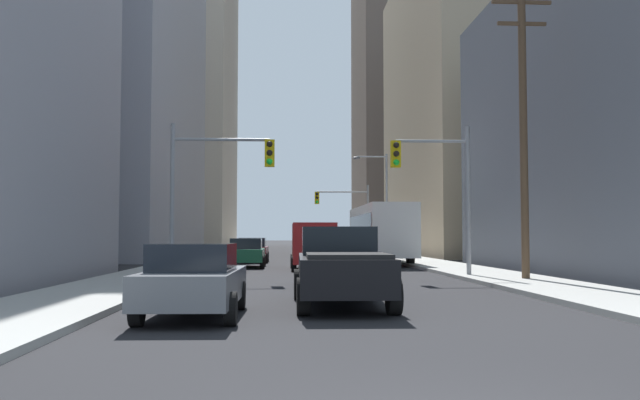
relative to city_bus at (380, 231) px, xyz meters
The scene contains 17 objects.
sidewalk_left 19.70m from the city_bus, 124.48° to the left, with size 3.29×160.00×0.15m, color #9E9E99.
sidewalk_right 16.47m from the city_bus, 81.07° to the left, with size 3.29×160.00×0.15m, color #9E9E99.
city_bus is the anchor object (origin of this frame).
pickup_truck_black 23.75m from the city_bus, 100.70° to the right, with size 2.20×5.44×1.90m.
cargo_van_red 8.29m from the city_bus, 121.66° to the right, with size 2.16×5.23×2.26m.
sedan_grey 26.53m from the city_bus, 106.73° to the right, with size 1.95×4.25×1.52m.
sedan_blue 18.28m from the city_bus, 103.62° to the right, with size 1.95×4.23×1.52m.
sedan_green 8.92m from the city_bus, 150.69° to the right, with size 1.95×4.20×1.52m.
sedan_maroon 8.01m from the city_bus, 165.78° to the left, with size 1.95×4.23×1.52m.
traffic_signal_near_left 16.06m from the city_bus, 121.62° to the right, with size 4.01×0.44×6.00m.
traffic_signal_near_right 13.72m from the city_bus, 89.24° to the right, with size 3.16×0.44×6.00m.
traffic_signal_far_right 17.36m from the city_bus, 91.76° to the left, with size 4.68×0.44×6.00m.
utility_pole_right 16.63m from the city_bus, 79.80° to the right, with size 2.20×0.28×10.79m.
street_lamp_right 8.06m from the city_bus, 81.03° to the left, with size 2.55×0.32×7.50m.
building_left_mid_office 30.15m from the city_bus, 150.51° to the left, with size 17.83×26.34×35.15m, color #93939E.
building_right_mid_block 24.50m from the city_bus, 54.58° to the left, with size 15.32×26.10×26.04m, color tan.
building_right_far_highrise 62.44m from the city_bus, 72.18° to the left, with size 24.87×18.53×57.18m, color #66564C.
Camera 1 is at (-1.51, -5.30, 1.70)m, focal length 37.01 mm.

